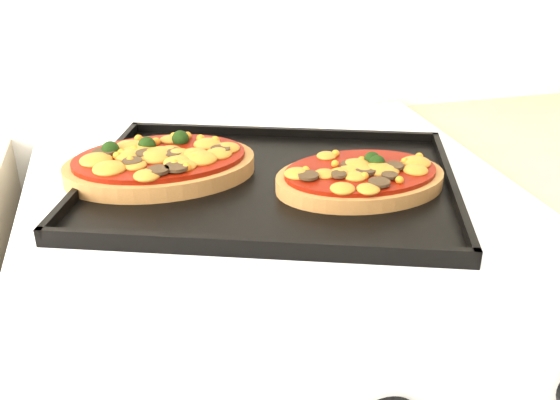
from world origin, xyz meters
name	(u,v)px	position (x,y,z in m)	size (l,w,h in m)	color
baking_tray	(270,181)	(0.03, 1.71, 0.92)	(0.44, 0.32, 0.02)	black
pizza_left	(160,162)	(-0.09, 1.76, 0.94)	(0.23, 0.16, 0.03)	#A8703A
pizza_right	(360,176)	(0.13, 1.67, 0.93)	(0.20, 0.14, 0.03)	#A8703A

